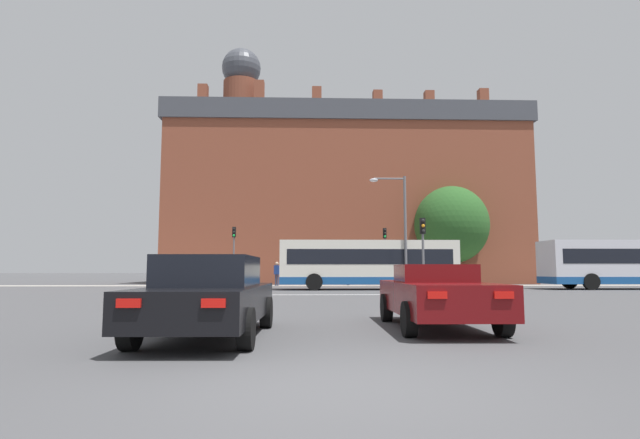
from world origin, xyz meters
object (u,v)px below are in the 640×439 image
Objects in this scene: traffic_light_near_right at (423,242)px; pedestrian_walking_east at (277,272)px; street_lamp_junction at (399,219)px; pedestrian_waiting at (348,272)px; car_roadster_right at (436,295)px; car_saloon_left at (210,296)px; bus_crossing_lead at (368,263)px; traffic_light_far_left at (234,246)px; bus_crossing_trailing at (633,263)px; traffic_light_far_right at (385,247)px.

traffic_light_near_right is 2.08× the size of pedestrian_walking_east.
pedestrian_waiting is at bearing 101.77° from street_lamp_junction.
street_lamp_junction is (2.89, 18.97, 3.53)m from car_roadster_right.
car_saloon_left is at bearing -162.40° from car_roadster_right.
traffic_light_far_left reaches higher than bus_crossing_lead.
car_roadster_right is 0.67× the size of street_lamp_junction.
traffic_light_near_right is at bearing 18.18° from bus_crossing_lead.
pedestrian_walking_east is at bearing 120.41° from traffic_light_near_right.
car_saloon_left is at bearing -109.89° from street_lamp_junction.
bus_crossing_lead is at bearing 108.18° from traffic_light_near_right.
bus_crossing_lead is at bearing 76.99° from car_saloon_left.
bus_crossing_lead is 16.85m from bus_crossing_trailing.
pedestrian_waiting is (-2.43, 14.90, -1.51)m from traffic_light_near_right.
street_lamp_junction is at bearing -38.33° from traffic_light_far_left.
traffic_light_near_right is 15.90m from pedestrian_walking_east.
bus_crossing_trailing is at bearing 45.72° from car_saloon_left.
traffic_light_far_right is (11.58, 0.29, -0.02)m from traffic_light_far_left.
traffic_light_near_right is 2.11× the size of pedestrian_waiting.
traffic_light_near_right is at bearing -91.32° from traffic_light_far_right.
pedestrian_waiting is (-0.43, 8.80, -0.54)m from bus_crossing_lead.
bus_crossing_trailing is 2.96× the size of traffic_light_near_right.
street_lamp_junction is 3.73× the size of pedestrian_walking_east.
street_lamp_junction is at bearing 49.97° from bus_crossing_lead.
street_lamp_junction is at bearing 82.46° from car_roadster_right.
car_roadster_right is at bearing -3.35° from bus_crossing_lead.
car_roadster_right is 1.21× the size of traffic_light_near_right.
bus_crossing_trailing is 6.24× the size of pedestrian_waiting.
car_saloon_left is 0.43× the size of bus_crossing_trailing.
traffic_light_near_right is at bearing -67.23° from bus_crossing_trailing.
car_saloon_left is 2.69× the size of pedestrian_waiting.
bus_crossing_trailing is (18.04, 20.53, 0.96)m from car_roadster_right.
bus_crossing_trailing reaches higher than pedestrian_waiting.
car_saloon_left is 17.48m from traffic_light_near_right.
car_saloon_left is 1.28× the size of traffic_light_near_right.
car_roadster_right is at bearing 120.27° from pedestrian_walking_east.
pedestrian_waiting reaches higher than car_saloon_left.
traffic_light_far_right is at bearing 86.07° from street_lamp_junction.
pedestrian_walking_east reaches higher than car_saloon_left.
bus_crossing_lead is 5.99× the size of pedestrian_waiting.
traffic_light_far_left is 2.49× the size of pedestrian_waiting.
traffic_light_near_right is (3.20, 14.30, 1.90)m from car_roadster_right.
pedestrian_waiting is (-2.13, 10.23, -3.13)m from street_lamp_junction.
car_saloon_left is at bearing 111.22° from pedestrian_walking_east.
traffic_light_far_right reaches higher than car_roadster_right.
pedestrian_walking_east is at bearing 130.64° from street_lamp_junction.
pedestrian_walking_east is at bearing 81.76° from pedestrian_waiting.
traffic_light_near_right is 0.85× the size of traffic_light_far_right.
traffic_light_far_left is at bearing 107.42° from car_roadster_right.
traffic_light_far_left is at bearing 141.67° from street_lamp_junction.
traffic_light_far_left is 3.79m from pedestrian_walking_east.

